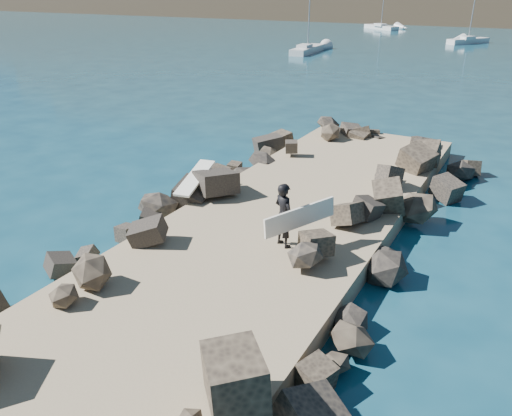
# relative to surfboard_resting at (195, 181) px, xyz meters

# --- Properties ---
(ground) EXTENTS (800.00, 800.00, 0.00)m
(ground) POSITION_rel_surfboard_resting_xyz_m (3.27, -0.81, -1.04)
(ground) COLOR #0F384C
(ground) RESTS_ON ground
(jetty) EXTENTS (6.00, 26.00, 0.60)m
(jetty) POSITION_rel_surfboard_resting_xyz_m (3.27, -2.81, -0.74)
(jetty) COLOR #8C7759
(jetty) RESTS_ON ground
(riprap_left) EXTENTS (2.60, 22.00, 1.00)m
(riprap_left) POSITION_rel_surfboard_resting_xyz_m (0.37, -2.31, -0.54)
(riprap_left) COLOR black
(riprap_left) RESTS_ON ground
(riprap_right) EXTENTS (2.60, 22.00, 1.00)m
(riprap_right) POSITION_rel_surfboard_resting_xyz_m (6.17, -2.31, -0.54)
(riprap_right) COLOR black
(riprap_right) RESTS_ON ground
(surfboard_resting) EXTENTS (0.94, 2.22, 0.07)m
(surfboard_resting) POSITION_rel_surfboard_resting_xyz_m (0.00, 0.00, 0.00)
(surfboard_resting) COLOR white
(surfboard_resting) RESTS_ON riprap_left
(surfer_with_board) EXTENTS (1.37, 1.90, 1.72)m
(surfer_with_board) POSITION_rel_surfboard_resting_xyz_m (4.13, -1.77, 0.43)
(surfer_with_board) COLOR black
(surfer_with_board) RESTS_ON jetty
(sailboat_e) EXTENTS (7.02, 5.84, 9.04)m
(sailboat_e) POSITION_rel_surfboard_resting_xyz_m (-16.62, 77.27, -0.69)
(sailboat_e) COLOR silver
(sailboat_e) RESTS_ON ground
(sailboat_a) EXTENTS (2.22, 7.53, 8.91)m
(sailboat_a) POSITION_rel_surfboard_resting_xyz_m (-14.18, 40.89, -0.69)
(sailboat_a) COLOR silver
(sailboat_a) RESTS_ON ground
(sailboat_b) EXTENTS (4.61, 6.00, 7.66)m
(sailboat_b) POSITION_rel_surfboard_resting_xyz_m (-0.08, 59.80, -0.69)
(sailboat_b) COLOR silver
(sailboat_b) RESTS_ON ground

